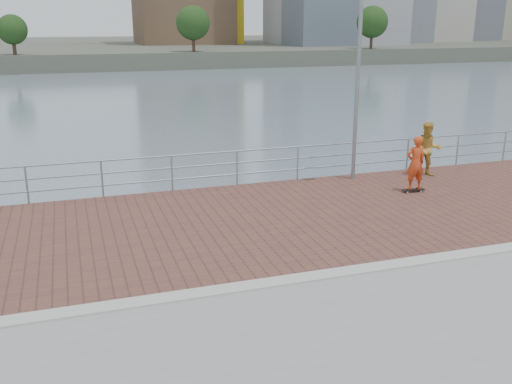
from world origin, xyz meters
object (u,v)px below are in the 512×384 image
object	(u,v)px
guardrail	(205,166)
bystander	(428,149)
street_lamp	(367,35)
skateboarder	(416,163)

from	to	relation	value
guardrail	bystander	distance (m)	7.39
guardrail	street_lamp	xyz separation A→B (m)	(4.84, -0.97, 3.88)
street_lamp	skateboarder	size ratio (longest dim) A/B	3.95
guardrail	bystander	size ratio (longest dim) A/B	21.69
skateboarder	street_lamp	bearing A→B (deg)	-49.76
bystander	guardrail	bearing A→B (deg)	-164.31
skateboarder	guardrail	bearing A→B (deg)	-17.18
guardrail	skateboarder	size ratio (longest dim) A/B	23.96
guardrail	skateboarder	world-z (taller)	skateboarder
street_lamp	guardrail	bearing A→B (deg)	168.65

